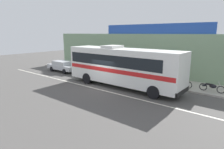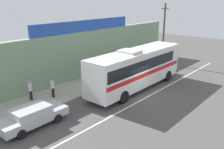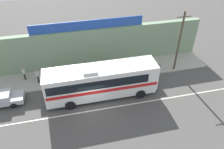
{
  "view_description": "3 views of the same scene",
  "coord_description": "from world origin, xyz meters",
  "px_view_note": "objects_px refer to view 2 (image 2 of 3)",
  "views": [
    {
      "loc": [
        11.45,
        -12.82,
        4.92
      ],
      "look_at": [
        0.3,
        0.86,
        1.1
      ],
      "focal_mm": 30.93,
      "sensor_mm": 36.0,
      "label": 1
    },
    {
      "loc": [
        -16.56,
        -11.14,
        8.13
      ],
      "look_at": [
        -1.56,
        1.7,
        1.89
      ],
      "focal_mm": 39.56,
      "sensor_mm": 36.0,
      "label": 2
    },
    {
      "loc": [
        -1.76,
        -16.38,
        16.06
      ],
      "look_at": [
        2.6,
        2.31,
        1.72
      ],
      "focal_mm": 36.05,
      "sensor_mm": 36.0,
      "label": 3
    }
  ],
  "objects_px": {
    "utility_pole": "(164,33)",
    "pedestrian_by_curb": "(53,86)",
    "motorcycle_black": "(148,63)",
    "pedestrian_far_right": "(30,89)",
    "motorcycle_purple": "(138,67)",
    "intercity_bus": "(136,67)",
    "parked_car": "(32,116)"
  },
  "relations": [
    {
      "from": "utility_pole",
      "to": "intercity_bus",
      "type": "bearing_deg",
      "value": -164.21
    },
    {
      "from": "utility_pole",
      "to": "pedestrian_far_right",
      "type": "bearing_deg",
      "value": 173.79
    },
    {
      "from": "intercity_bus",
      "to": "utility_pole",
      "type": "relative_size",
      "value": 1.55
    },
    {
      "from": "pedestrian_far_right",
      "to": "motorcycle_purple",
      "type": "bearing_deg",
      "value": -8.0
    },
    {
      "from": "parked_car",
      "to": "pedestrian_by_curb",
      "type": "distance_m",
      "value": 4.56
    },
    {
      "from": "motorcycle_purple",
      "to": "pedestrian_far_right",
      "type": "distance_m",
      "value": 12.62
    },
    {
      "from": "motorcycle_purple",
      "to": "pedestrian_far_right",
      "type": "xyz_separation_m",
      "value": [
        -12.49,
        1.75,
        0.54
      ]
    },
    {
      "from": "pedestrian_by_curb",
      "to": "utility_pole",
      "type": "bearing_deg",
      "value": -3.68
    },
    {
      "from": "pedestrian_far_right",
      "to": "pedestrian_by_curb",
      "type": "relative_size",
      "value": 0.97
    },
    {
      "from": "pedestrian_far_right",
      "to": "pedestrian_by_curb",
      "type": "bearing_deg",
      "value": -30.28
    },
    {
      "from": "utility_pole",
      "to": "pedestrian_by_curb",
      "type": "distance_m",
      "value": 16.35
    },
    {
      "from": "utility_pole",
      "to": "motorcycle_black",
      "type": "distance_m",
      "value": 4.27
    },
    {
      "from": "utility_pole",
      "to": "motorcycle_black",
      "type": "xyz_separation_m",
      "value": [
        -2.64,
        0.36,
        -3.34
      ]
    },
    {
      "from": "motorcycle_purple",
      "to": "pedestrian_far_right",
      "type": "relative_size",
      "value": 1.15
    },
    {
      "from": "pedestrian_far_right",
      "to": "intercity_bus",
      "type": "bearing_deg",
      "value": -30.17
    },
    {
      "from": "parked_car",
      "to": "motorcycle_purple",
      "type": "relative_size",
      "value": 2.39
    },
    {
      "from": "intercity_bus",
      "to": "pedestrian_far_right",
      "type": "bearing_deg",
      "value": 149.83
    },
    {
      "from": "utility_pole",
      "to": "pedestrian_far_right",
      "type": "xyz_separation_m",
      "value": [
        -17.6,
        1.92,
        -2.8
      ]
    },
    {
      "from": "pedestrian_by_curb",
      "to": "intercity_bus",
      "type": "bearing_deg",
      "value": -30.15
    },
    {
      "from": "parked_car",
      "to": "pedestrian_far_right",
      "type": "distance_m",
      "value": 4.2
    },
    {
      "from": "utility_pole",
      "to": "motorcycle_purple",
      "type": "relative_size",
      "value": 3.79
    },
    {
      "from": "intercity_bus",
      "to": "pedestrian_far_right",
      "type": "distance_m",
      "value": 9.28
    },
    {
      "from": "pedestrian_by_curb",
      "to": "pedestrian_far_right",
      "type": "bearing_deg",
      "value": 149.72
    },
    {
      "from": "intercity_bus",
      "to": "utility_pole",
      "type": "bearing_deg",
      "value": 15.79
    },
    {
      "from": "utility_pole",
      "to": "pedestrian_by_curb",
      "type": "height_order",
      "value": "utility_pole"
    },
    {
      "from": "intercity_bus",
      "to": "motorcycle_black",
      "type": "bearing_deg",
      "value": 23.84
    },
    {
      "from": "motorcycle_purple",
      "to": "motorcycle_black",
      "type": "distance_m",
      "value": 2.48
    },
    {
      "from": "motorcycle_black",
      "to": "utility_pole",
      "type": "bearing_deg",
      "value": -7.85
    },
    {
      "from": "motorcycle_purple",
      "to": "pedestrian_by_curb",
      "type": "xyz_separation_m",
      "value": [
        -10.98,
        0.87,
        0.58
      ]
    },
    {
      "from": "parked_car",
      "to": "utility_pole",
      "type": "xyz_separation_m",
      "value": [
        19.73,
        1.69,
        3.17
      ]
    },
    {
      "from": "utility_pole",
      "to": "parked_car",
      "type": "bearing_deg",
      "value": -175.12
    },
    {
      "from": "parked_car",
      "to": "motorcycle_purple",
      "type": "bearing_deg",
      "value": 7.2
    }
  ]
}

